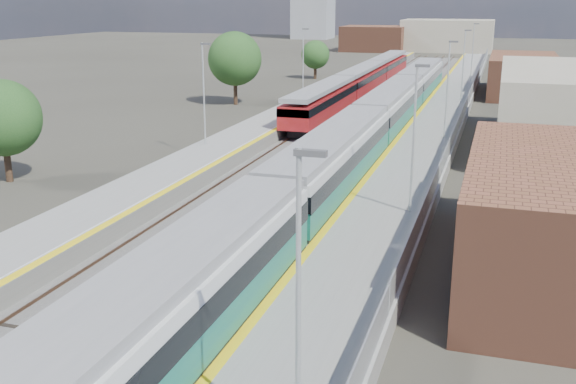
% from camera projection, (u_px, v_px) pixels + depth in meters
% --- Properties ---
extents(ground, '(320.00, 320.00, 0.00)m').
position_uv_depth(ground, '(378.00, 128.00, 62.32)').
color(ground, '#47443A').
rests_on(ground, ground).
extents(ballast_bed, '(10.50, 155.00, 0.06)m').
position_uv_depth(ballast_bed, '(360.00, 122.00, 65.26)').
color(ballast_bed, '#565451').
rests_on(ballast_bed, ground).
extents(tracks, '(8.96, 160.00, 0.17)m').
position_uv_depth(tracks, '(369.00, 119.00, 66.60)').
color(tracks, '#4C3323').
rests_on(tracks, ground).
extents(platform_right, '(4.70, 155.00, 8.52)m').
position_uv_depth(platform_right, '(439.00, 121.00, 62.93)').
color(platform_right, slate).
rests_on(platform_right, ground).
extents(platform_left, '(4.30, 155.00, 8.52)m').
position_uv_depth(platform_left, '(293.00, 114.00, 67.08)').
color(platform_left, slate).
rests_on(platform_left, ground).
extents(buildings, '(72.00, 185.50, 40.00)m').
position_uv_depth(buildings, '(370.00, 3.00, 145.82)').
color(buildings, brown).
rests_on(buildings, ground).
extents(green_train, '(3.09, 86.00, 3.40)m').
position_uv_depth(green_train, '(368.00, 129.00, 49.16)').
color(green_train, black).
rests_on(green_train, ground).
extents(red_train, '(2.81, 57.03, 3.55)m').
position_uv_depth(red_train, '(362.00, 80.00, 81.14)').
color(red_train, black).
rests_on(red_train, ground).
extents(tree_a, '(4.92, 4.92, 6.67)m').
position_uv_depth(tree_a, '(3.00, 118.00, 42.92)').
color(tree_a, '#382619').
rests_on(tree_a, ground).
extents(tree_b, '(5.99, 5.99, 8.12)m').
position_uv_depth(tree_b, '(235.00, 59.00, 74.81)').
color(tree_b, '#382619').
rests_on(tree_b, ground).
extents(tree_c, '(4.19, 4.19, 5.68)m').
position_uv_depth(tree_c, '(315.00, 55.00, 99.76)').
color(tree_c, '#382619').
rests_on(tree_c, ground).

